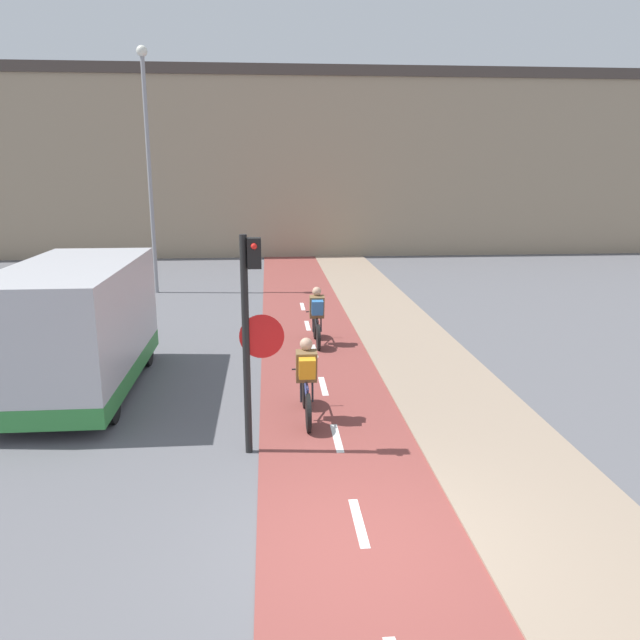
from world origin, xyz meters
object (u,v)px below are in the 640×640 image
(cyclist_near, at_px, (306,381))
(van, at_px, (77,331))
(traffic_light_pole, at_px, (251,322))
(cyclist_far, at_px, (317,317))
(street_lamp_far, at_px, (148,150))

(cyclist_near, bearing_deg, van, 157.51)
(traffic_light_pole, distance_m, cyclist_near, 2.02)
(traffic_light_pole, height_order, cyclist_near, traffic_light_pole)
(cyclist_far, distance_m, van, 5.75)
(street_lamp_far, distance_m, van, 10.85)
(traffic_light_pole, bearing_deg, van, 139.02)
(cyclist_far, bearing_deg, street_lamp_far, 125.42)
(cyclist_far, xyz_separation_m, van, (-4.88, -2.98, 0.54))
(cyclist_near, relative_size, cyclist_far, 1.04)
(traffic_light_pole, xyz_separation_m, cyclist_far, (1.44, 5.97, -1.37))
(traffic_light_pole, xyz_separation_m, street_lamp_far, (-3.71, 13.21, 2.82))
(traffic_light_pole, relative_size, cyclist_far, 1.99)
(cyclist_far, height_order, van, van)
(cyclist_near, xyz_separation_m, van, (-4.33, 1.79, 0.54))
(traffic_light_pole, relative_size, van, 0.67)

